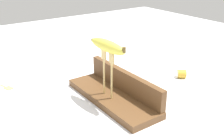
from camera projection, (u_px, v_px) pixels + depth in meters
ground_plane at (112, 100)px, 1.05m from camera, size 3.00×3.00×0.00m
wooden_board at (112, 97)px, 1.04m from camera, size 0.43×0.14×0.03m
board_backstop at (125, 81)px, 1.05m from camera, size 0.42×0.02×0.08m
fork_stand_center at (108, 70)px, 0.99m from camera, size 0.07×0.01×0.17m
banana_raised_center at (108, 46)px, 0.95m from camera, size 0.19×0.05×0.04m
fork_fallen_near at (2, 85)px, 1.16m from camera, size 0.17×0.08×0.01m
banana_chunk_near at (181, 74)px, 1.23m from camera, size 0.05×0.05×0.04m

